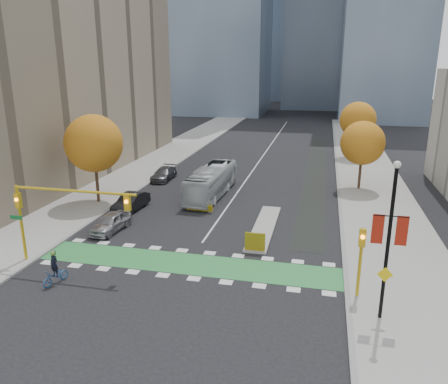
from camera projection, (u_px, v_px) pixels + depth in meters
The scene contains 22 objects.
ground at pixel (180, 274), 27.06m from camera, with size 300.00×300.00×0.00m, color black.
sidewalk_west at pixel (122, 180), 48.62m from camera, with size 7.00×120.00×0.15m, color gray.
sidewalk_east at pixel (376, 195), 42.84m from camera, with size 7.00×120.00×0.15m, color gray.
curb_west at pixel (151, 182), 47.87m from camera, with size 0.30×120.00×0.16m, color gray.
curb_east at pixel (339, 193), 43.59m from camera, with size 0.30×120.00×0.16m, color gray.
bike_crossing at pixel (188, 264), 28.46m from camera, with size 20.00×3.00×0.01m, color #2A813B.
centre_line at pixel (266, 152), 64.44m from camera, with size 0.15×70.00×0.01m, color silver.
bike_lane_paint at pixel (316, 170), 53.49m from camera, with size 2.50×50.00×0.01m, color black.
median_island at pixel (264, 227), 34.59m from camera, with size 1.60×10.00×0.16m, color gray.
hazard_board at pixel (255, 242), 29.90m from camera, with size 1.40×0.12×1.30m, color yellow.
building_west at pixel (36, 64), 49.20m from camera, with size 16.00×44.00×25.00m, color gray.
tree_west at pixel (94, 143), 39.24m from camera, with size 5.20×5.20×8.22m.
tree_east_near at pixel (363, 143), 43.67m from camera, with size 4.40×4.40×7.08m.
tree_east_far at pixel (358, 120), 58.41m from camera, with size 4.80×4.80×7.65m.
traffic_signal_west at pixel (54, 206), 27.13m from camera, with size 8.53×0.56×5.20m.
traffic_signal_east at pixel (361, 253), 23.56m from camera, with size 0.35×0.43×4.10m.
banner_lamppost at pixel (389, 236), 20.94m from camera, with size 1.65×0.36×8.28m.
cyclist at pixel (55, 273), 25.72m from camera, with size 1.10×1.90×2.07m.
bus at pixel (211, 181), 42.56m from camera, with size 2.46×10.50×2.92m, color #B2B8BA.
parked_car_a at pixel (110, 222), 33.78m from camera, with size 1.69×4.21×1.43m, color #9E9DA3.
parked_car_b at pixel (131, 202), 38.57m from camera, with size 1.60×4.58×1.51m, color black.
parked_car_c at pixel (164, 174), 48.71m from camera, with size 1.91×4.70×1.36m, color #4B4A4F.
Camera 1 is at (8.11, -23.27, 12.57)m, focal length 35.00 mm.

